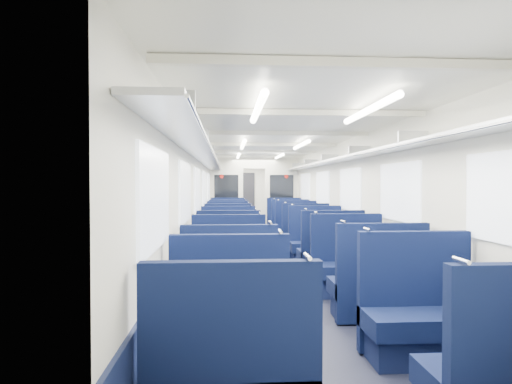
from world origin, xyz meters
The scene contains 32 objects.
floor centered at (0.00, 0.00, 0.00)m, with size 2.80×18.00×0.01m, color black.
ceiling centered at (0.00, 0.00, 2.35)m, with size 2.80×18.00×0.01m, color white.
wall_left centered at (-1.40, 0.00, 1.18)m, with size 0.02×18.00×2.35m, color silver.
dado_left centered at (-1.39, 0.00, 0.35)m, with size 0.03×17.90×0.70m, color #0F1735.
wall_right centered at (1.40, 0.00, 1.18)m, with size 0.02×18.00×2.35m, color silver.
dado_right centered at (1.39, 0.00, 0.35)m, with size 0.03×17.90×0.70m, color #0F1735.
wall_far centered at (0.00, 9.00, 1.18)m, with size 2.80×0.02×2.35m, color silver.
luggage_rack_left centered at (-1.21, 0.00, 1.97)m, with size 0.36×17.40×0.18m.
luggage_rack_right centered at (1.21, 0.00, 1.97)m, with size 0.36×17.40×0.18m.
windows centered at (0.00, -0.46, 1.42)m, with size 2.78×15.60×0.75m.
ceiling_fittings centered at (0.00, -0.26, 2.29)m, with size 2.70×16.06×0.11m.
end_door centered at (0.00, 8.94, 1.00)m, with size 0.75×0.06×2.00m, color black.
bulkhead centered at (0.00, 3.17, 1.23)m, with size 2.80×0.10×2.35m.
seat_0 centered at (-0.83, -8.22, 0.35)m, with size 1.02×0.56×1.14m.
seat_2 centered at (-0.83, -7.21, 0.35)m, with size 1.02×0.56×1.14m.
seat_3 centered at (0.83, -7.08, 0.35)m, with size 1.02×0.56×1.14m.
seat_4 centered at (-0.83, -6.07, 0.35)m, with size 1.02×0.56×1.14m.
seat_5 centered at (0.83, -5.99, 0.35)m, with size 1.02×0.56×1.14m.
seat_6 centered at (-0.83, -4.86, 0.35)m, with size 1.02×0.56×1.14m.
seat_7 centered at (0.83, -4.80, 0.35)m, with size 1.02×0.56×1.14m.
seat_8 centered at (-0.83, -3.64, 0.35)m, with size 1.02×0.56×1.14m.
seat_9 centered at (0.83, -3.74, 0.35)m, with size 1.02×0.56×1.14m.
seat_10 centered at (-0.83, -2.63, 0.35)m, with size 1.02×0.56×1.14m.
seat_11 centered at (0.83, -2.56, 0.35)m, with size 1.02×0.56×1.14m.
seat_12 centered at (-0.83, -1.26, 0.35)m, with size 1.02×0.56×1.14m.
seat_13 centered at (0.83, -1.27, 0.35)m, with size 1.02×0.56×1.14m.
seat_14 centered at (-0.83, -0.25, 0.35)m, with size 1.02×0.56×1.14m.
seat_15 centered at (0.83, -0.23, 0.35)m, with size 1.02×0.56×1.14m.
seat_16 centered at (-0.83, 0.98, 0.35)m, with size 1.02×0.56×1.14m.
seat_17 centered at (0.83, 1.01, 0.35)m, with size 1.02×0.56×1.14m.
seat_18 centered at (-0.83, 2.18, 0.35)m, with size 1.02×0.56×1.14m.
seat_19 centered at (0.83, 2.00, 0.35)m, with size 1.02×0.56×1.14m.
Camera 1 is at (-0.85, -10.81, 1.54)m, focal length 31.02 mm.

